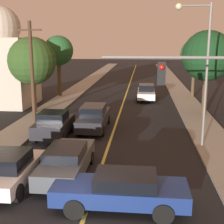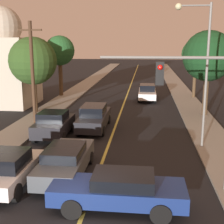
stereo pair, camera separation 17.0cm
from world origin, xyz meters
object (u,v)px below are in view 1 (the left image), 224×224
(car_far_oncoming, at_px, (146,92))
(utility_pole_left, at_px, (32,73))
(car_near_lane_second, at_px, (94,117))
(tree_right_near, at_px, (207,56))
(car_outer_lane_front, at_px, (7,169))
(streetlamp_right, at_px, (200,58))
(traffic_signal_mast, at_px, (201,96))
(domed_building_left, at_px, (3,63))
(tree_left_near, at_px, (58,51))
(car_crossing_right, at_px, (121,190))
(car_near_lane_front, at_px, (67,160))
(car_outer_lane_second, at_px, (54,124))
(tree_right_far, at_px, (195,54))
(tree_left_far, at_px, (32,61))

(car_far_oncoming, relative_size, utility_pole_left, 0.66)
(car_near_lane_second, height_order, car_far_oncoming, car_near_lane_second)
(car_near_lane_second, xyz_separation_m, tree_right_near, (8.43, 4.85, 4.03))
(car_outer_lane_front, bearing_deg, tree_right_near, 52.72)
(tree_right_near, bearing_deg, car_near_lane_second, -150.07)
(car_outer_lane_front, bearing_deg, streetlamp_right, 34.05)
(traffic_signal_mast, distance_m, domed_building_left, 22.56)
(tree_left_near, bearing_deg, car_outer_lane_front, -80.60)
(car_outer_lane_front, height_order, streetlamp_right, streetlamp_right)
(car_far_oncoming, xyz_separation_m, traffic_signal_mast, (1.92, -20.41, 3.14))
(car_crossing_right, bearing_deg, traffic_signal_mast, -58.71)
(utility_pole_left, height_order, domed_building_left, domed_building_left)
(car_near_lane_front, distance_m, car_far_oncoming, 19.92)
(tree_left_near, xyz_separation_m, domed_building_left, (-3.98, -5.23, -0.93))
(utility_pole_left, bearing_deg, car_near_lane_front, -61.40)
(car_outer_lane_second, bearing_deg, tree_right_far, 54.63)
(car_near_lane_second, distance_m, streetlamp_right, 8.42)
(tree_left_near, bearing_deg, streetlamp_right, -52.63)
(car_crossing_right, bearing_deg, utility_pole_left, 33.56)
(car_outer_lane_second, relative_size, streetlamp_right, 0.49)
(car_crossing_right, height_order, tree_left_near, tree_left_near)
(tree_right_far, bearing_deg, car_near_lane_second, -123.32)
(streetlamp_right, bearing_deg, domed_building_left, 146.17)
(car_crossing_right, xyz_separation_m, tree_left_near, (-8.58, 23.40, 4.25))
(car_crossing_right, xyz_separation_m, tree_right_far, (6.07, 23.82, 3.96))
(car_crossing_right, bearing_deg, car_outer_lane_front, 74.84)
(domed_building_left, bearing_deg, car_outer_lane_front, -65.60)
(car_outer_lane_second, bearing_deg, car_outer_lane_front, -90.00)
(car_near_lane_front, bearing_deg, streetlamp_right, 35.27)
(car_outer_lane_second, relative_size, car_crossing_right, 0.79)
(car_crossing_right, distance_m, traffic_signal_mast, 4.72)
(car_far_oncoming, height_order, domed_building_left, domed_building_left)
(car_outer_lane_front, bearing_deg, tree_left_far, 104.90)
(car_near_lane_front, height_order, tree_left_far, tree_left_far)
(car_outer_lane_second, bearing_deg, tree_right_near, 33.38)
(car_outer_lane_second, relative_size, tree_right_far, 0.64)
(tree_left_far, relative_size, tree_right_near, 0.93)
(car_outer_lane_front, xyz_separation_m, tree_left_near, (-3.65, 22.06, 4.22))
(car_far_oncoming, xyz_separation_m, tree_right_far, (5.03, 1.60, 3.89))
(tree_left_near, bearing_deg, car_near_lane_second, -65.43)
(car_far_oncoming, relative_size, tree_right_near, 0.71)
(domed_building_left, bearing_deg, car_crossing_right, -55.34)
(car_outer_lane_second, relative_size, tree_right_near, 0.57)
(car_near_lane_front, distance_m, car_outer_lane_front, 2.60)
(car_outer_lane_front, height_order, tree_left_far, tree_left_far)
(streetlamp_right, distance_m, tree_right_far, 16.76)
(car_outer_lane_second, distance_m, car_crossing_right, 9.67)
(traffic_signal_mast, bearing_deg, car_crossing_right, -148.71)
(streetlamp_right, bearing_deg, utility_pole_left, 163.08)
(tree_left_near, bearing_deg, car_outer_lane_second, -76.38)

